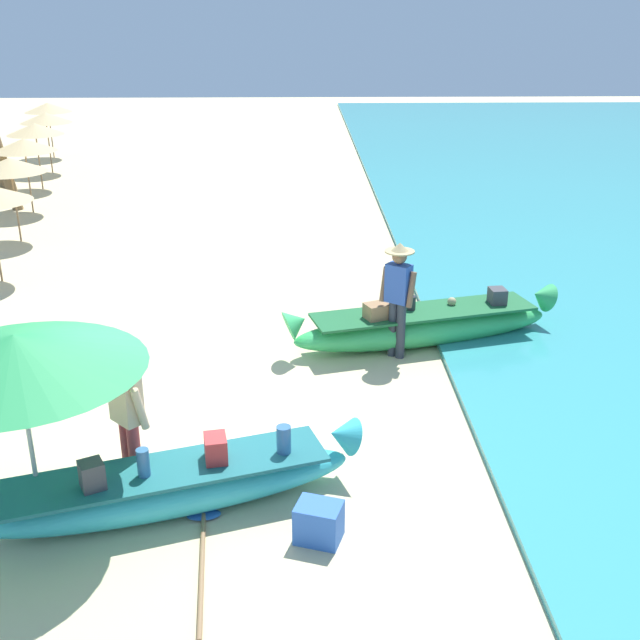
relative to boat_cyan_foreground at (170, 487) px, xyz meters
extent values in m
plane|color=beige|center=(0.09, 1.40, -0.30)|extent=(80.00, 80.00, 0.00)
ellipsoid|color=#33B2BC|center=(0.00, 0.00, -0.05)|extent=(4.01, 1.90, 0.50)
cone|color=#33B2BC|center=(1.84, 0.59, 0.25)|extent=(0.53, 0.54, 0.51)
cube|color=#1C6267|center=(0.00, 0.00, 0.20)|extent=(3.41, 1.73, 0.04)
cylinder|color=#386699|center=(1.20, 0.30, 0.37)|extent=(0.16, 0.16, 0.33)
cube|color=#B73333|center=(0.48, 0.16, 0.35)|extent=(0.28, 0.34, 0.30)
cylinder|color=#386699|center=(-0.23, -0.12, 0.37)|extent=(0.13, 0.13, 0.33)
cube|color=#424247|center=(-0.70, -0.32, 0.36)|extent=(0.31, 0.31, 0.31)
ellipsoid|color=#38B760|center=(3.33, 4.33, -0.02)|extent=(4.30, 1.83, 0.56)
cone|color=#38B760|center=(1.33, 3.80, 0.31)|extent=(0.53, 0.56, 0.54)
cone|color=#38B760|center=(5.34, 4.85, 0.31)|extent=(0.53, 0.56, 0.54)
cube|color=#1E6435|center=(3.33, 4.33, 0.26)|extent=(3.65, 1.67, 0.04)
cube|color=#424247|center=(4.55, 4.63, 0.39)|extent=(0.28, 0.31, 0.26)
sphere|color=tan|center=(3.81, 4.57, 0.33)|extent=(0.14, 0.14, 0.14)
cylinder|color=#2D2D33|center=(3.13, 4.37, 0.38)|extent=(0.14, 0.14, 0.24)
cube|color=#9E754C|center=(2.55, 4.02, 0.39)|extent=(0.44, 0.41, 0.25)
cylinder|color=#333842|center=(2.91, 3.84, 0.15)|extent=(0.14, 0.14, 0.89)
cylinder|color=#333842|center=(2.79, 3.92, 0.15)|extent=(0.14, 0.14, 0.89)
cube|color=#3356B2|center=(2.85, 3.88, 0.89)|extent=(0.42, 0.39, 0.59)
cylinder|color=brown|center=(3.02, 3.73, 0.84)|extent=(0.19, 0.21, 0.54)
cylinder|color=brown|center=(2.65, 4.00, 0.84)|extent=(0.19, 0.21, 0.54)
sphere|color=brown|center=(2.85, 3.88, 1.31)|extent=(0.22, 0.22, 0.22)
cylinder|color=tan|center=(2.85, 3.88, 1.39)|extent=(0.44, 0.44, 0.02)
cone|color=tan|center=(2.85, 3.88, 1.46)|extent=(0.26, 0.26, 0.12)
cylinder|color=#B2383D|center=(-0.54, 0.55, 0.11)|extent=(0.14, 0.14, 0.81)
cylinder|color=#B2383D|center=(-0.45, 0.45, 0.11)|extent=(0.14, 0.14, 0.81)
cube|color=beige|center=(-0.50, 0.50, 0.79)|extent=(0.41, 0.41, 0.56)
cylinder|color=beige|center=(-0.64, 0.67, 0.74)|extent=(0.20, 0.20, 0.51)
cylinder|color=beige|center=(-0.32, 0.35, 0.74)|extent=(0.20, 0.20, 0.51)
sphere|color=beige|center=(-0.50, 0.50, 1.19)|extent=(0.22, 0.22, 0.22)
cylinder|color=#B7B7BC|center=(-1.35, -0.09, 0.74)|extent=(0.05, 0.05, 2.07)
cone|color=#28934C|center=(-1.35, -0.09, 1.61)|extent=(2.50, 2.50, 0.36)
cylinder|color=#333338|center=(-1.35, -0.09, -0.27)|extent=(0.36, 0.36, 0.06)
cylinder|color=#8E6B47|center=(-5.03, 10.44, 0.65)|extent=(0.04, 0.04, 1.90)
cone|color=tan|center=(-5.03, 10.44, 1.45)|extent=(1.60, 1.60, 0.32)
cylinder|color=#8E6B47|center=(-5.62, 13.17, 0.65)|extent=(0.04, 0.04, 1.90)
cone|color=tan|center=(-5.62, 13.17, 1.45)|extent=(1.60, 1.60, 0.32)
cylinder|color=#8E6B47|center=(-6.23, 16.01, 0.65)|extent=(0.04, 0.04, 1.90)
cone|color=tan|center=(-6.23, 16.01, 1.45)|extent=(1.60, 1.60, 0.32)
cylinder|color=#8E6B47|center=(-6.67, 18.50, 0.65)|extent=(0.04, 0.04, 1.90)
cone|color=tan|center=(-6.67, 18.50, 1.45)|extent=(1.60, 1.60, 0.32)
cylinder|color=#8E6B47|center=(-7.43, 21.28, 0.65)|extent=(0.04, 0.04, 1.90)
cone|color=tan|center=(-7.43, 21.28, 1.45)|extent=(1.60, 1.60, 0.32)
cube|color=blue|center=(1.55, -0.52, -0.09)|extent=(0.54, 0.47, 0.40)
cylinder|color=#8E6B47|center=(0.43, -1.01, -0.27)|extent=(0.21, 1.76, 0.05)
ellipsoid|color=#2D60B7|center=(0.35, -0.13, -0.27)|extent=(0.38, 0.23, 0.03)
camera|label=1|loc=(1.40, -6.94, 4.68)|focal=43.47mm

